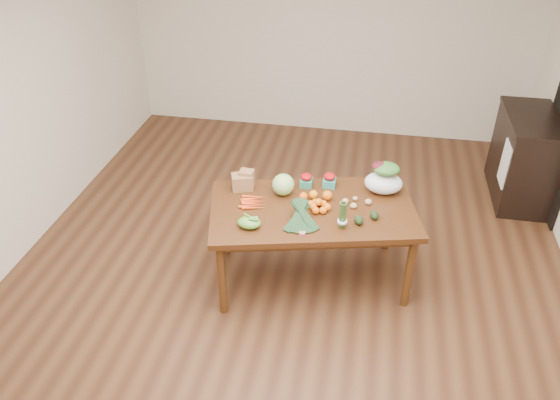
% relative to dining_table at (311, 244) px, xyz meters
% --- Properties ---
extents(floor, '(6.00, 6.00, 0.00)m').
position_rel_dining_table_xyz_m(floor, '(-0.20, 0.02, -0.38)').
color(floor, '#56351D').
rests_on(floor, ground).
extents(room_walls, '(5.02, 6.02, 2.70)m').
position_rel_dining_table_xyz_m(room_walls, '(-0.20, 0.02, 0.97)').
color(room_walls, silver).
rests_on(room_walls, floor).
extents(dining_table, '(1.85, 1.29, 0.75)m').
position_rel_dining_table_xyz_m(dining_table, '(0.00, 0.00, 0.00)').
color(dining_table, '#42220F').
rests_on(dining_table, floor).
extents(cabinet, '(0.52, 1.02, 0.94)m').
position_rel_dining_table_xyz_m(cabinet, '(2.02, 1.75, 0.10)').
color(cabinet, black).
rests_on(cabinet, floor).
extents(dish_towel, '(0.02, 0.28, 0.45)m').
position_rel_dining_table_xyz_m(dish_towel, '(1.76, 1.42, 0.18)').
color(dish_towel, white).
rests_on(dish_towel, cabinet).
extents(paper_bag, '(0.27, 0.25, 0.17)m').
position_rel_dining_table_xyz_m(paper_bag, '(-0.64, 0.18, 0.46)').
color(paper_bag, '#8D593F').
rests_on(paper_bag, dining_table).
extents(cabbage, '(0.19, 0.19, 0.19)m').
position_rel_dining_table_xyz_m(cabbage, '(-0.28, 0.16, 0.47)').
color(cabbage, '#A8DC7F').
rests_on(cabbage, dining_table).
extents(strawberry_basket_a, '(0.13, 0.13, 0.10)m').
position_rel_dining_table_xyz_m(strawberry_basket_a, '(-0.10, 0.32, 0.42)').
color(strawberry_basket_a, red).
rests_on(strawberry_basket_a, dining_table).
extents(strawberry_basket_b, '(0.13, 0.13, 0.10)m').
position_rel_dining_table_xyz_m(strawberry_basket_b, '(0.09, 0.36, 0.42)').
color(strawberry_basket_b, red).
rests_on(strawberry_basket_b, dining_table).
extents(orange_a, '(0.07, 0.07, 0.07)m').
position_rel_dining_table_xyz_m(orange_a, '(-0.09, 0.09, 0.41)').
color(orange_a, '#E74F0E').
rests_on(orange_a, dining_table).
extents(orange_b, '(0.08, 0.08, 0.08)m').
position_rel_dining_table_xyz_m(orange_b, '(-0.02, 0.14, 0.41)').
color(orange_b, '#FFA20F').
rests_on(orange_b, dining_table).
extents(orange_c, '(0.08, 0.08, 0.08)m').
position_rel_dining_table_xyz_m(orange_c, '(0.10, 0.14, 0.42)').
color(orange_c, orange).
rests_on(orange_c, dining_table).
extents(mandarin_cluster, '(0.22, 0.22, 0.10)m').
position_rel_dining_table_xyz_m(mandarin_cluster, '(0.04, -0.01, 0.42)').
color(mandarin_cluster, orange).
rests_on(mandarin_cluster, dining_table).
extents(carrots, '(0.26, 0.26, 0.03)m').
position_rel_dining_table_xyz_m(carrots, '(-0.51, -0.03, 0.39)').
color(carrots, '#FD5015').
rests_on(carrots, dining_table).
extents(snap_pea_bag, '(0.19, 0.14, 0.08)m').
position_rel_dining_table_xyz_m(snap_pea_bag, '(-0.45, -0.36, 0.42)').
color(snap_pea_bag, '#5BA538').
rests_on(snap_pea_bag, dining_table).
extents(kale_bunch, '(0.40, 0.46, 0.16)m').
position_rel_dining_table_xyz_m(kale_bunch, '(-0.06, -0.28, 0.45)').
color(kale_bunch, '#15301D').
rests_on(kale_bunch, dining_table).
extents(asparagus_bundle, '(0.10, 0.13, 0.26)m').
position_rel_dining_table_xyz_m(asparagus_bundle, '(0.26, -0.24, 0.50)').
color(asparagus_bundle, '#4A6C31').
rests_on(asparagus_bundle, dining_table).
extents(potato_a, '(0.05, 0.04, 0.04)m').
position_rel_dining_table_xyz_m(potato_a, '(0.32, 0.05, 0.40)').
color(potato_a, tan).
rests_on(potato_a, dining_table).
extents(potato_b, '(0.06, 0.05, 0.05)m').
position_rel_dining_table_xyz_m(potato_b, '(0.33, 0.05, 0.40)').
color(potato_b, '#D1B978').
rests_on(potato_b, dining_table).
extents(potato_c, '(0.04, 0.04, 0.04)m').
position_rel_dining_table_xyz_m(potato_c, '(0.33, 0.17, 0.39)').
color(potato_c, tan).
rests_on(potato_c, dining_table).
extents(potato_d, '(0.06, 0.05, 0.05)m').
position_rel_dining_table_xyz_m(potato_d, '(0.26, 0.11, 0.40)').
color(potato_d, tan).
rests_on(potato_d, dining_table).
extents(potato_e, '(0.06, 0.05, 0.05)m').
position_rel_dining_table_xyz_m(potato_e, '(0.44, 0.13, 0.40)').
color(potato_e, tan).
rests_on(potato_e, dining_table).
extents(avocado_a, '(0.09, 0.12, 0.07)m').
position_rel_dining_table_xyz_m(avocado_a, '(0.38, -0.15, 0.41)').
color(avocado_a, black).
rests_on(avocado_a, dining_table).
extents(avocado_b, '(0.09, 0.11, 0.07)m').
position_rel_dining_table_xyz_m(avocado_b, '(0.50, -0.06, 0.41)').
color(avocado_b, black).
rests_on(avocado_b, dining_table).
extents(salad_bag, '(0.37, 0.31, 0.25)m').
position_rel_dining_table_xyz_m(salad_bag, '(0.56, 0.35, 0.50)').
color(salad_bag, silver).
rests_on(salad_bag, dining_table).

